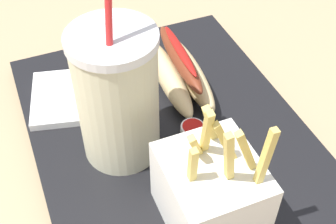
# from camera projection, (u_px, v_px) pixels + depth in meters

# --- Properties ---
(ground_plane) EXTENTS (2.40, 2.40, 0.02)m
(ground_plane) POSITION_uv_depth(u_px,v_px,m) (168.00, 144.00, 0.61)
(ground_plane) COLOR tan
(food_tray) EXTENTS (0.43, 0.34, 0.02)m
(food_tray) POSITION_uv_depth(u_px,v_px,m) (168.00, 134.00, 0.60)
(food_tray) COLOR black
(food_tray) RESTS_ON ground_plane
(soda_cup) EXTENTS (0.10, 0.10, 0.27)m
(soda_cup) POSITION_uv_depth(u_px,v_px,m) (117.00, 96.00, 0.51)
(soda_cup) COLOR beige
(soda_cup) RESTS_ON food_tray
(fries_basket) EXTENTS (0.10, 0.09, 0.16)m
(fries_basket) POSITION_uv_depth(u_px,v_px,m) (211.00, 191.00, 0.47)
(fries_basket) COLOR white
(fries_basket) RESTS_ON food_tray
(hot_dog_1) EXTENTS (0.17, 0.07, 0.07)m
(hot_dog_1) POSITION_uv_depth(u_px,v_px,m) (180.00, 71.00, 0.63)
(hot_dog_1) COLOR #E5C689
(hot_dog_1) RESTS_ON food_tray
(ketchup_cup_1) EXTENTS (0.03, 0.03, 0.02)m
(ketchup_cup_1) POSITION_uv_depth(u_px,v_px,m) (192.00, 131.00, 0.57)
(ketchup_cup_1) COLOR white
(ketchup_cup_1) RESTS_ON food_tray
(ketchup_cup_2) EXTENTS (0.03, 0.03, 0.02)m
(ketchup_cup_2) POSITION_uv_depth(u_px,v_px,m) (232.00, 149.00, 0.56)
(ketchup_cup_2) COLOR white
(ketchup_cup_2) RESTS_ON food_tray
(napkin_stack) EXTENTS (0.13, 0.14, 0.01)m
(napkin_stack) POSITION_uv_depth(u_px,v_px,m) (75.00, 96.00, 0.63)
(napkin_stack) COLOR white
(napkin_stack) RESTS_ON food_tray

